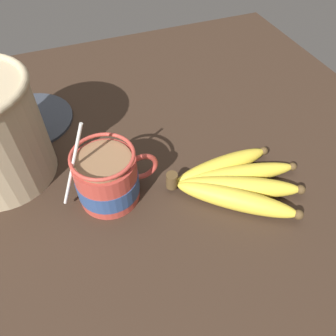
# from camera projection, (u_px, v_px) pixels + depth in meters

# --- Properties ---
(table) EXTENTS (1.07, 1.07, 0.03)m
(table) POSITION_uv_depth(u_px,v_px,m) (157.00, 177.00, 0.62)
(table) COLOR #332319
(table) RESTS_ON ground
(coffee_mug) EXTENTS (0.17, 0.10, 0.17)m
(coffee_mug) POSITION_uv_depth(u_px,v_px,m) (108.00, 178.00, 0.54)
(coffee_mug) COLOR #B23D33
(coffee_mug) RESTS_ON table
(banana_bunch) EXTENTS (0.24, 0.18, 0.04)m
(banana_bunch) POSITION_uv_depth(u_px,v_px,m) (234.00, 182.00, 0.57)
(banana_bunch) COLOR #4C381E
(banana_bunch) RESTS_ON table
(small_plate) EXTENTS (0.19, 0.19, 0.01)m
(small_plate) POSITION_uv_depth(u_px,v_px,m) (28.00, 120.00, 0.70)
(small_plate) COLOR #333842
(small_plate) RESTS_ON table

